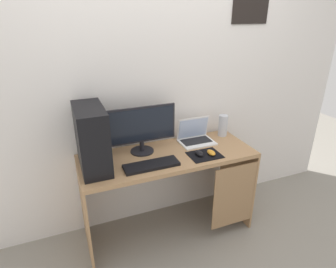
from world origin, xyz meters
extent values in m
plane|color=gray|center=(0.00, 0.00, 0.00)|extent=(8.00, 8.00, 0.00)
cube|color=silver|center=(0.00, 0.32, 1.30)|extent=(4.00, 0.04, 2.60)
cube|color=black|center=(0.88, 0.29, 1.87)|extent=(0.36, 0.01, 0.26)
cube|color=#A37A51|center=(0.00, 0.00, 0.76)|extent=(1.43, 0.55, 0.03)
cube|color=#A37A51|center=(-0.71, 0.00, 0.37)|extent=(0.02, 0.55, 0.74)
cube|color=#A37A51|center=(0.71, 0.00, 0.37)|extent=(0.02, 0.55, 0.74)
cube|color=#96704B|center=(0.49, -0.27, 0.41)|extent=(0.40, 0.01, 0.59)
cube|color=black|center=(-0.58, 0.02, 1.01)|extent=(0.20, 0.44, 0.47)
cylinder|color=black|center=(-0.18, 0.12, 0.78)|extent=(0.19, 0.19, 0.01)
cylinder|color=black|center=(-0.18, 0.12, 0.83)|extent=(0.04, 0.04, 0.08)
cube|color=black|center=(-0.18, 0.12, 1.02)|extent=(0.56, 0.02, 0.30)
cube|color=black|center=(-0.18, 0.11, 1.02)|extent=(0.53, 0.00, 0.27)
cube|color=white|center=(0.32, 0.10, 0.78)|extent=(0.30, 0.22, 0.01)
cube|color=black|center=(0.32, 0.12, 0.79)|extent=(0.26, 0.14, 0.00)
cube|color=white|center=(0.32, 0.19, 0.88)|extent=(0.30, 0.04, 0.20)
cube|color=#ADC1E5|center=(0.32, 0.19, 0.88)|extent=(0.28, 0.03, 0.18)
cylinder|color=#B7BCC6|center=(0.61, 0.16, 0.87)|extent=(0.08, 0.08, 0.20)
cube|color=black|center=(-0.19, -0.14, 0.78)|extent=(0.42, 0.14, 0.02)
cube|color=black|center=(0.27, -0.13, 0.78)|extent=(0.26, 0.20, 0.00)
ellipsoid|color=black|center=(0.22, -0.12, 0.79)|extent=(0.06, 0.10, 0.03)
ellipsoid|color=orange|center=(0.32, -0.14, 0.79)|extent=(0.06, 0.10, 0.03)
camera|label=1|loc=(-0.77, -1.91, 1.85)|focal=30.34mm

